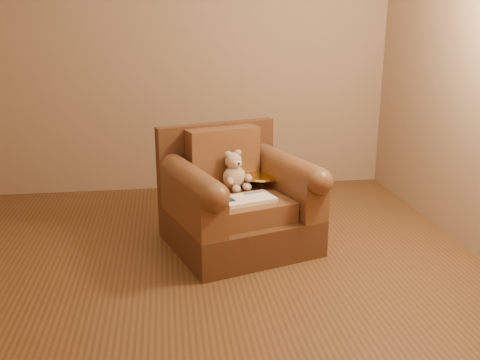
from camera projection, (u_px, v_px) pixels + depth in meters
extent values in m
plane|color=brown|center=(193.00, 281.00, 3.39)|extent=(4.00, 4.00, 0.00)
cube|color=#94755B|center=(177.00, 47.00, 4.90)|extent=(4.00, 0.02, 2.70)
cube|color=#94755B|center=(229.00, 139.00, 1.11)|extent=(4.00, 0.02, 2.70)
cube|color=#4C2C19|center=(239.00, 229.00, 3.89)|extent=(1.17, 1.14, 0.26)
cube|color=#4C2C19|center=(217.00, 160.00, 4.11)|extent=(0.92, 0.38, 0.58)
cube|color=brown|center=(242.00, 205.00, 3.79)|extent=(0.72, 0.79, 0.14)
cube|color=brown|center=(223.00, 156.00, 3.99)|extent=(0.56, 0.31, 0.42)
cube|color=brown|center=(192.00, 201.00, 3.61)|extent=(0.42, 0.82, 0.30)
cube|color=brown|center=(288.00, 187.00, 3.92)|extent=(0.42, 0.82, 0.30)
cylinder|color=brown|center=(192.00, 180.00, 3.57)|extent=(0.42, 0.82, 0.19)
cylinder|color=brown|center=(288.00, 167.00, 3.88)|extent=(0.42, 0.82, 0.19)
ellipsoid|color=tan|center=(234.00, 177.00, 3.91)|extent=(0.17, 0.15, 0.18)
sphere|color=tan|center=(233.00, 161.00, 3.88)|extent=(0.12, 0.12, 0.12)
ellipsoid|color=tan|center=(228.00, 154.00, 3.85)|extent=(0.05, 0.03, 0.05)
ellipsoid|color=tan|center=(238.00, 153.00, 3.89)|extent=(0.05, 0.03, 0.05)
ellipsoid|color=beige|center=(238.00, 164.00, 3.84)|extent=(0.06, 0.04, 0.05)
sphere|color=black|center=(239.00, 164.00, 3.82)|extent=(0.02, 0.02, 0.02)
ellipsoid|color=tan|center=(230.00, 181.00, 3.81)|extent=(0.06, 0.11, 0.06)
ellipsoid|color=tan|center=(248.00, 178.00, 3.89)|extent=(0.06, 0.11, 0.06)
ellipsoid|color=tan|center=(236.00, 189.00, 3.82)|extent=(0.07, 0.11, 0.06)
ellipsoid|color=tan|center=(247.00, 187.00, 3.86)|extent=(0.07, 0.11, 0.06)
cube|color=beige|center=(247.00, 199.00, 3.64)|extent=(0.41, 0.32, 0.03)
cube|color=white|center=(236.00, 199.00, 3.60)|extent=(0.23, 0.26, 0.00)
cube|color=white|center=(259.00, 196.00, 3.67)|extent=(0.23, 0.26, 0.00)
cube|color=beige|center=(247.00, 197.00, 3.64)|extent=(0.07, 0.21, 0.00)
cube|color=#0F1638|center=(230.00, 200.00, 3.58)|extent=(0.08, 0.09, 0.00)
cube|color=slate|center=(254.00, 192.00, 3.74)|extent=(0.17, 0.09, 0.00)
cylinder|color=gold|center=(260.00, 233.00, 4.13)|extent=(0.28, 0.28, 0.02)
cylinder|color=gold|center=(260.00, 204.00, 4.07)|extent=(0.03, 0.03, 0.45)
cylinder|color=gold|center=(261.00, 175.00, 4.00)|extent=(0.35, 0.35, 0.02)
cylinder|color=gold|center=(261.00, 176.00, 4.00)|extent=(0.03, 0.03, 0.02)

